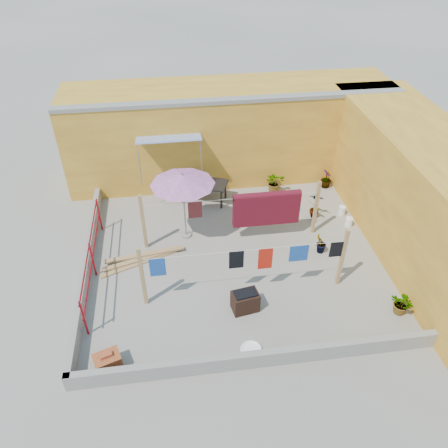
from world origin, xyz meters
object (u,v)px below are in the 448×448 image
at_px(brazier, 245,301).
at_px(green_hose, 283,214).
at_px(plant_back_a, 275,182).
at_px(water_jug_a, 342,210).
at_px(patio_umbrella, 182,180).
at_px(brick_stack, 108,362).
at_px(outdoor_table, 204,184).
at_px(water_jug_b, 349,222).
at_px(white_basin, 251,350).

distance_m(brazier, green_hose, 4.20).
bearing_deg(plant_back_a, water_jug_a, -41.97).
relative_size(patio_umbrella, brick_stack, 3.55).
bearing_deg(brazier, outdoor_table, 95.99).
relative_size(patio_umbrella, brazier, 3.32).
bearing_deg(brazier, water_jug_b, 37.43).
relative_size(outdoor_table, water_jug_b, 4.95).
height_order(outdoor_table, brazier, outdoor_table).
relative_size(patio_umbrella, water_jug_a, 6.81).
distance_m(water_jug_b, green_hose, 2.05).
height_order(white_basin, plant_back_a, plant_back_a).
height_order(brick_stack, water_jug_a, brick_stack).
relative_size(white_basin, green_hose, 1.06).
xyz_separation_m(outdoor_table, green_hose, (2.42, -1.16, -0.61)).
distance_m(patio_umbrella, plant_back_a, 4.11).
bearing_deg(green_hose, outdoor_table, 154.36).
xyz_separation_m(patio_umbrella, water_jug_a, (5.02, 0.40, -1.81)).
height_order(brazier, water_jug_a, brazier).
distance_m(brazier, white_basin, 1.28).
bearing_deg(plant_back_a, patio_umbrella, -147.32).
xyz_separation_m(patio_umbrella, green_hose, (3.15, 0.63, -1.93)).
distance_m(outdoor_table, white_basin, 6.19).
bearing_deg(brick_stack, brazier, 21.23).
bearing_deg(plant_back_a, green_hose, -91.33).
xyz_separation_m(outdoor_table, water_jug_b, (4.28, -2.01, -0.49)).
relative_size(outdoor_table, green_hose, 3.61).
height_order(patio_umbrella, white_basin, patio_umbrella).
height_order(brick_stack, white_basin, brick_stack).
xyz_separation_m(brick_stack, plant_back_a, (5.17, 6.40, 0.14)).
height_order(patio_umbrella, water_jug_a, patio_umbrella).
bearing_deg(water_jug_a, brick_stack, -145.83).
relative_size(water_jug_b, plant_back_a, 0.48).
xyz_separation_m(green_hose, plant_back_a, (0.03, 1.41, 0.32)).
bearing_deg(outdoor_table, water_jug_a, -18.06).
xyz_separation_m(water_jug_a, water_jug_b, (0.00, -0.61, -0.00)).
distance_m(brick_stack, water_jug_a, 8.46).
xyz_separation_m(brick_stack, water_jug_a, (7.00, 4.75, -0.06)).
distance_m(patio_umbrella, brick_stack, 5.10).
xyz_separation_m(brick_stack, white_basin, (3.15, -0.00, -0.16)).
relative_size(brick_stack, green_hose, 1.42).
bearing_deg(water_jug_a, white_basin, -128.99).
height_order(water_jug_a, water_jug_b, water_jug_a).
bearing_deg(water_jug_b, outdoor_table, 154.87).
relative_size(patio_umbrella, water_jug_b, 6.88).
bearing_deg(water_jug_b, brazier, -142.57).
bearing_deg(brick_stack, water_jug_b, 30.60).
relative_size(water_jug_a, water_jug_b, 1.01).
bearing_deg(patio_umbrella, white_basin, -74.96).
bearing_deg(brazier, green_hose, 62.94).
distance_m(patio_umbrella, water_jug_a, 5.35).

